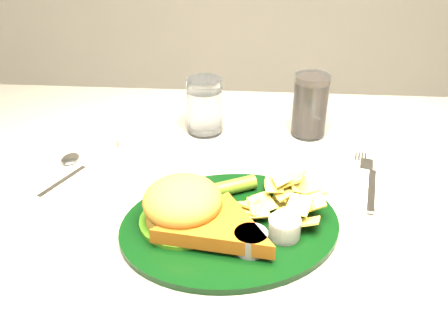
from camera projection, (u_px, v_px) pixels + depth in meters
The scene contains 7 objects.
dinner_plate at pixel (230, 208), 0.70m from camera, with size 0.32×0.26×0.07m, color black, non-canonical shape.
water_glass at pixel (205, 106), 0.95m from camera, with size 0.07×0.07×0.11m, color silver.
cola_glass at pixel (310, 106), 0.94m from camera, with size 0.07×0.07×0.12m, color black.
fork_napkin at pixel (370, 187), 0.80m from camera, with size 0.12×0.16×0.01m, color silver, non-canonical shape.
spoon at pixel (62, 180), 0.82m from camera, with size 0.04×0.14×0.01m, color white, non-canonical shape.
ramekin at pixel (131, 138), 0.92m from camera, with size 0.04×0.04×0.03m, color white.
wrapped_straw at pixel (234, 140), 0.94m from camera, with size 0.18×0.06×0.01m, color silver, non-canonical shape.
Camera 1 is at (0.03, -0.68, 1.20)m, focal length 40.00 mm.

